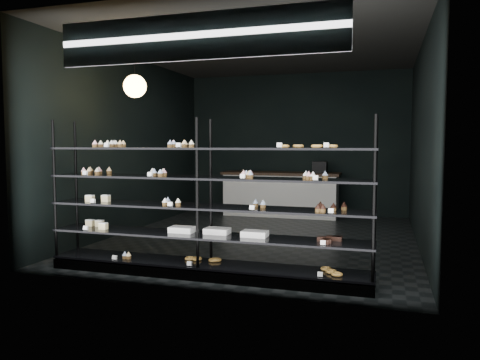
{
  "coord_description": "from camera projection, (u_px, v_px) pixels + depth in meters",
  "views": [
    {
      "loc": [
        1.98,
        -7.65,
        1.6
      ],
      "look_at": [
        0.19,
        -1.9,
        1.14
      ],
      "focal_mm": 35.0,
      "sensor_mm": 36.0,
      "label": 1
    }
  ],
  "objects": [
    {
      "name": "service_counter",
      "position": [
        281.0,
        194.0,
        10.4
      ],
      "size": [
        2.6,
        0.65,
        1.23
      ],
      "color": "beige",
      "rests_on": "room"
    },
    {
      "name": "display_shelf",
      "position": [
        203.0,
        225.0,
        5.65
      ],
      "size": [
        4.0,
        0.5,
        1.91
      ],
      "color": "black",
      "rests_on": "room"
    },
    {
      "name": "room",
      "position": [
        263.0,
        144.0,
        7.87
      ],
      "size": [
        5.01,
        6.01,
        3.2
      ],
      "color": "black",
      "rests_on": "ground"
    },
    {
      "name": "signage",
      "position": [
        195.0,
        37.0,
        5.0
      ],
      "size": [
        3.3,
        0.05,
        0.5
      ],
      "color": "#0E1A46",
      "rests_on": "room"
    },
    {
      "name": "pendant_lamp",
      "position": [
        135.0,
        86.0,
        6.85
      ],
      "size": [
        0.33,
        0.33,
        0.9
      ],
      "color": "black",
      "rests_on": "room"
    }
  ]
}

